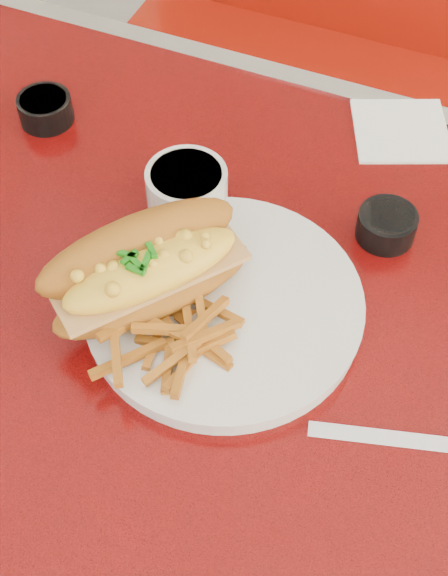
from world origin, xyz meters
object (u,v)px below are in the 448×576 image
at_px(diner_table, 253,428).
at_px(mac_hoagie, 147,268).
at_px(booth_bench_far, 399,167).
at_px(dinner_plate, 224,306).
at_px(sauce_cup_right, 387,224).
at_px(knife, 441,444).
at_px(gravy_ramekin, 187,188).
at_px(fork, 172,321).
at_px(sauce_cup_left, 45,108).

distance_m(diner_table, mac_hoagie, 0.25).
distance_m(booth_bench_far, dinner_plate, 0.93).
bearing_deg(sauce_cup_right, knife, -62.30).
bearing_deg(sauce_cup_right, gravy_ramekin, -168.69).
distance_m(diner_table, knife, 0.25).
bearing_deg(sauce_cup_right, booth_bench_far, 96.43).
bearing_deg(diner_table, knife, -9.16).
bearing_deg(gravy_ramekin, mac_hoagie, -80.62).
distance_m(fork, gravy_ramekin, 0.17).
distance_m(diner_table, sauce_cup_left, 0.45).
bearing_deg(sauce_cup_right, fork, -127.23).
bearing_deg(mac_hoagie, sauce_cup_left, 87.60).
distance_m(sauce_cup_left, knife, 0.59).
bearing_deg(knife, mac_hoagie, 157.08).
height_order(mac_hoagie, sauce_cup_right, mac_hoagie).
bearing_deg(knife, sauce_cup_left, 140.72).
relative_size(dinner_plate, sauce_cup_right, 4.92).
height_order(diner_table, sauce_cup_left, sauce_cup_left).
bearing_deg(knife, gravy_ramekin, 136.09).
bearing_deg(dinner_plate, knife, -13.96).
relative_size(dinner_plate, gravy_ramekin, 3.56).
relative_size(dinner_plate, mac_hoagie, 1.43).
bearing_deg(fork, booth_bench_far, -20.65).
xyz_separation_m(dinner_plate, sauce_cup_left, (-0.31, 0.18, 0.01)).
height_order(dinner_plate, knife, dinner_plate).
distance_m(fork, sauce_cup_right, 0.25).
relative_size(diner_table, booth_bench_far, 1.03).
relative_size(dinner_plate, sauce_cup_left, 4.38).
bearing_deg(mac_hoagie, knife, -59.83).
distance_m(dinner_plate, fork, 0.06).
relative_size(booth_bench_far, sauce_cup_right, 18.40).
bearing_deg(booth_bench_far, sauce_cup_left, -120.48).
bearing_deg(diner_table, gravy_ramekin, 134.09).
height_order(diner_table, gravy_ramekin, gravy_ramekin).
bearing_deg(knife, fork, 161.07).
bearing_deg(mac_hoagie, fork, -86.05).
xyz_separation_m(fork, gravy_ramekin, (-0.06, 0.16, 0.01)).
bearing_deg(diner_table, sauce_cup_left, 149.77).
bearing_deg(gravy_ramekin, fork, -70.14).
xyz_separation_m(diner_table, mac_hoagie, (-0.12, 0.01, 0.22)).
distance_m(mac_hoagie, sauce_cup_left, 0.31).
height_order(fork, sauce_cup_left, sauce_cup_left).
bearing_deg(knife, dinner_plate, 150.45).
height_order(mac_hoagie, sauce_cup_left, mac_hoagie).
relative_size(booth_bench_far, mac_hoagie, 5.36).
xyz_separation_m(sauce_cup_left, knife, (0.54, -0.24, -0.02)).
height_order(fork, knife, fork).
xyz_separation_m(booth_bench_far, dinner_plate, (-0.05, -0.78, 0.49)).
bearing_deg(diner_table, fork, -170.41).
bearing_deg(knife, sauce_cup_right, 102.11).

